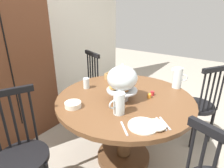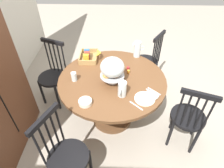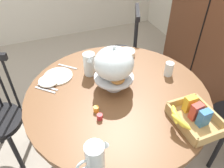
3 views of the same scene
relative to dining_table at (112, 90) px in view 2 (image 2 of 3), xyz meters
The scene contains 19 objects.
ground_plane 0.56m from the dining_table, 112.41° to the right, with size 10.00×10.00×0.00m, color #A89E8E.
dining_table is the anchor object (origin of this frame).
windsor_chair_near_window 0.95m from the dining_table, 66.73° to the left, with size 0.43×0.43×0.97m.
windsor_chair_by_cabinet 0.95m from the dining_table, 153.73° to the left, with size 0.44×0.44×0.97m.
windsor_chair_facing_door 0.95m from the dining_table, 111.52° to the right, with size 0.43×0.43×0.97m.
windsor_chair_far_side 0.95m from the dining_table, 34.37° to the right, with size 0.46×0.46×0.97m.
pastry_stand_with_dome 0.40m from the dining_table, behind, with size 0.28×0.28×0.34m.
orange_juice_pitcher 0.41m from the dining_table, 158.35° to the right, with size 0.17×0.09×0.18m.
milk_pitcher 0.67m from the dining_table, 32.68° to the right, with size 0.09×0.18×0.22m.
cereal_basket 0.58m from the dining_table, 37.82° to the left, with size 0.32×0.30×0.12m.
china_plate_large 0.53m from the dining_table, 133.48° to the right, with size 0.22×0.22×0.01m, color white.
china_plate_small 0.56m from the dining_table, 123.86° to the right, with size 0.15×0.15×0.01m, color white.
cereal_bowl 0.54m from the dining_table, 147.52° to the left, with size 0.14×0.14×0.04m, color white.
drinking_glass 0.51m from the dining_table, 95.67° to the left, with size 0.06×0.06×0.11m, color silver.
jam_jar_strawberry 0.35m from the dining_table, 46.05° to the right, with size 0.04×0.04×0.04m, color #B7282D.
jam_jar_apricot 0.31m from the dining_table, 58.79° to the right, with size 0.04×0.04×0.04m, color orange.
table_knife 0.54m from the dining_table, 117.45° to the right, with size 0.17×0.01×0.01m, color silver.
dinner_fork 0.55m from the dining_table, 114.25° to the right, with size 0.17×0.01×0.01m, color silver.
soup_spoon 0.54m from the dining_table, 149.51° to the right, with size 0.17×0.01×0.01m, color silver.
Camera 2 is at (-1.70, 0.08, 2.17)m, focal length 30.24 mm.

